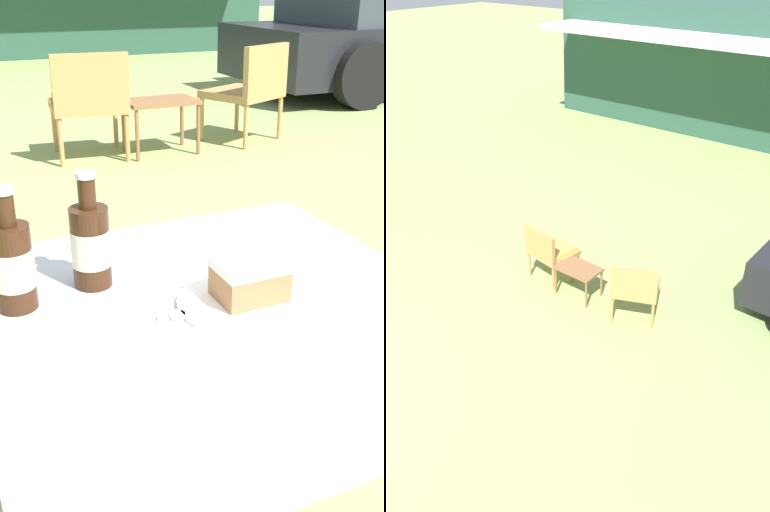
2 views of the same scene
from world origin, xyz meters
The scene contains 3 objects.
wicker_chair_cushioned centered at (0.73, 3.55, 0.44)m, with size 0.59×0.57×0.78m.
wicker_chair_plain centered at (2.07, 3.53, 0.44)m, with size 0.70×0.69×0.78m.
garden_side_table centered at (1.27, 3.48, 0.36)m, with size 0.54×0.36×0.41m.
Camera 2 is at (4.52, -0.60, 3.82)m, focal length 35.00 mm.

